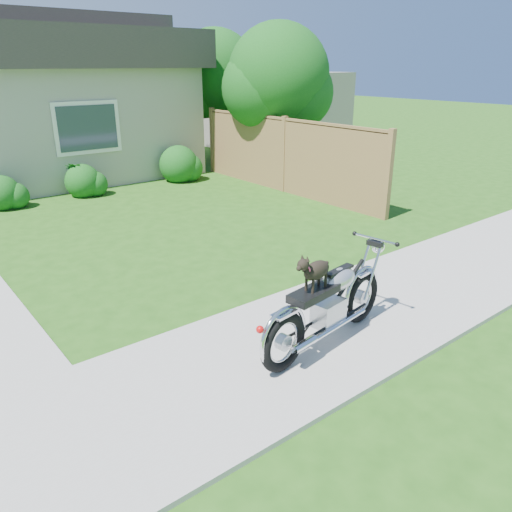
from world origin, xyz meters
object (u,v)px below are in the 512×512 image
Objects in this scene: potted_plant_right at (77,179)px; tree_far at (220,77)px; motorcycle_with_dog at (328,302)px; fence at (284,155)px; tree_near at (283,81)px.

tree_far is at bearing 17.58° from potted_plant_right.
potted_plant_right is 0.38× the size of motorcycle_with_dog.
tree_far is 12.34m from motorcycle_with_dog.
tree_near is at bearing 50.53° from fence.
tree_near is 6.01m from potted_plant_right.
motorcycle_with_dog is at bearing -128.05° from tree_near.
motorcycle_with_dog is (-5.92, -10.62, -2.14)m from tree_far.
fence is 2.29m from tree_near.
motorcycle_with_dog is (-5.62, -7.17, -2.13)m from tree_near.
tree_far reaches higher than fence.
tree_near is 1.89× the size of motorcycle_with_dog.
tree_near is at bearing 44.15° from motorcycle_with_dog.
fence is 1.58× the size of tree_near.
tree_near is at bearing -94.97° from tree_far.
tree_far is 6.31m from potted_plant_right.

